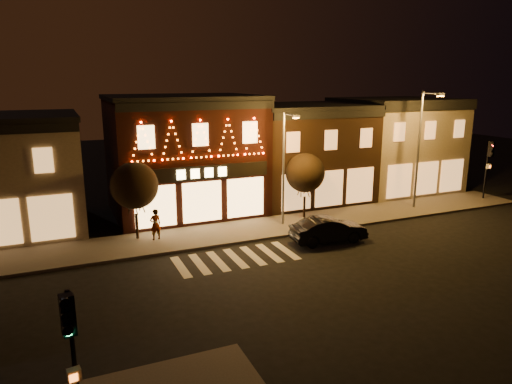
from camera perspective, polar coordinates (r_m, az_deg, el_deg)
ground at (r=21.84m, az=1.32°, el=-11.68°), size 120.00×120.00×0.00m
sidewalk_far at (r=29.39m, az=-1.65°, el=-4.76°), size 44.00×4.00×0.15m
building_pulp at (r=33.37m, az=-8.73°, el=4.53°), size 10.20×8.34×8.30m
building_right_a at (r=36.96m, az=5.71°, el=4.86°), size 9.20×8.28×7.50m
building_right_b at (r=42.02m, az=16.57°, el=5.62°), size 9.20×8.28×7.80m
traffic_signal_near at (r=12.33m, az=-21.66°, el=-16.84°), size 0.35×0.46×4.42m
traffic_signal_far at (r=40.58m, az=26.63°, el=3.74°), size 0.40×0.52×4.54m
streetlamp_mid at (r=29.34m, az=3.59°, el=3.86°), size 0.46×1.65×7.21m
streetlamp_right at (r=35.35m, az=19.59°, el=5.88°), size 0.53×1.91×8.37m
tree_left at (r=27.83m, az=-14.65°, el=0.76°), size 2.74×2.74×4.58m
tree_right at (r=31.42m, az=6.03°, el=2.34°), size 2.64×2.64×4.41m
dark_sedan at (r=27.75m, az=8.86°, el=-4.59°), size 4.61×1.91×1.48m
pedestrian at (r=27.94m, az=-12.20°, el=-3.89°), size 0.75×0.57×1.86m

